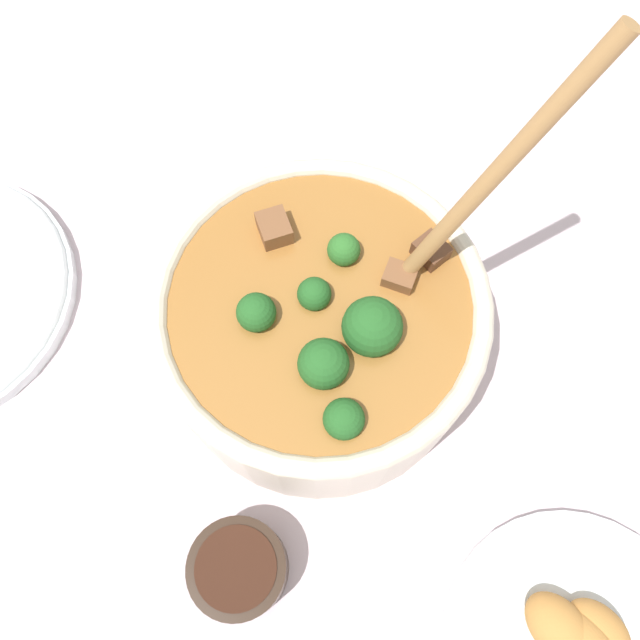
{
  "coord_description": "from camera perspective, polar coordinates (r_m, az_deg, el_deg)",
  "views": [
    {
      "loc": [
        -0.13,
        -0.13,
        0.52
      ],
      "look_at": [
        0.0,
        0.0,
        0.07
      ],
      "focal_mm": 35.0,
      "sensor_mm": 36.0,
      "label": 1
    }
  ],
  "objects": [
    {
      "name": "stew_bowl",
      "position": [
        0.49,
        0.08,
        -0.37
      ],
      "size": [
        0.28,
        0.25,
        0.31
      ],
      "color": "beige",
      "rests_on": "ground_plane"
    },
    {
      "name": "ground_plane",
      "position": [
        0.55,
        -0.0,
        -2.85
      ],
      "size": [
        4.0,
        4.0,
        0.0
      ],
      "primitive_type": "plane",
      "color": "silver"
    },
    {
      "name": "condiment_bowl",
      "position": [
        0.5,
        -7.42,
        -21.59
      ],
      "size": [
        0.07,
        0.07,
        0.05
      ],
      "color": "black",
      "rests_on": "ground_plane"
    }
  ]
}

